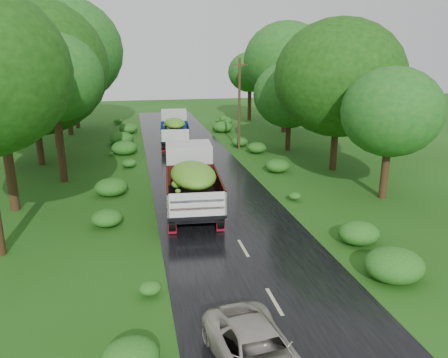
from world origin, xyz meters
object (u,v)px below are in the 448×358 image
object	(u,v)px
truck_near	(191,177)
truck_far	(175,127)
utility_pole	(239,103)
car	(258,354)

from	to	relation	value
truck_near	truck_far	distance (m)	15.91
truck_far	utility_pole	world-z (taller)	utility_pole
truck_near	car	world-z (taller)	truck_near
truck_near	truck_far	xyz separation A→B (m)	(0.76, 15.89, -0.15)
car	utility_pole	bearing A→B (deg)	70.42
car	utility_pole	xyz separation A→B (m)	(5.68, 25.01, 3.10)
truck_near	utility_pole	distance (m)	14.26
truck_near	utility_pole	world-z (taller)	utility_pole
truck_near	car	bearing A→B (deg)	-85.97
truck_far	utility_pole	distance (m)	6.11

